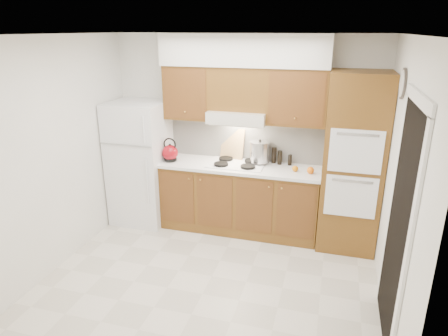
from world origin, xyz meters
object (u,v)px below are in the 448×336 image
at_px(kettle, 170,153).
at_px(stock_pot, 260,152).
at_px(fridge, 141,163).
at_px(oven_cabinet, 353,163).

height_order(kettle, stock_pot, stock_pot).
distance_m(fridge, stock_pot, 1.69).
relative_size(oven_cabinet, kettle, 10.20).
height_order(fridge, kettle, fridge).
xyz_separation_m(oven_cabinet, stock_pot, (-1.18, 0.15, 0.00)).
xyz_separation_m(fridge, oven_cabinet, (2.85, 0.03, 0.24)).
bearing_deg(kettle, stock_pot, 23.59).
bearing_deg(fridge, kettle, -4.24).
bearing_deg(stock_pot, kettle, -169.41).
height_order(oven_cabinet, kettle, oven_cabinet).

